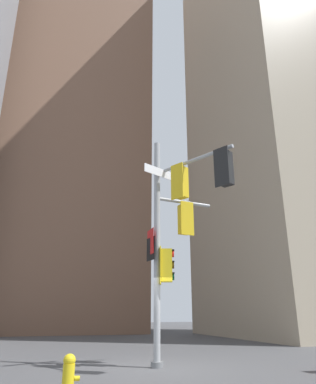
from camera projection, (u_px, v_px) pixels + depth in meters
ground at (157, 368)px, 10.15m from camera, size 120.00×120.00×0.00m
building_tower_right at (286, 91)px, 30.84m from camera, size 13.29×13.29×39.49m
building_mid_block at (77, 102)px, 38.69m from camera, size 13.21×13.21×46.39m
signal_pole_assembly at (177, 222)px, 11.17m from camera, size 2.66×3.10×7.07m
fire_hydrant at (69, 374)px, 6.65m from camera, size 0.33×0.23×0.74m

